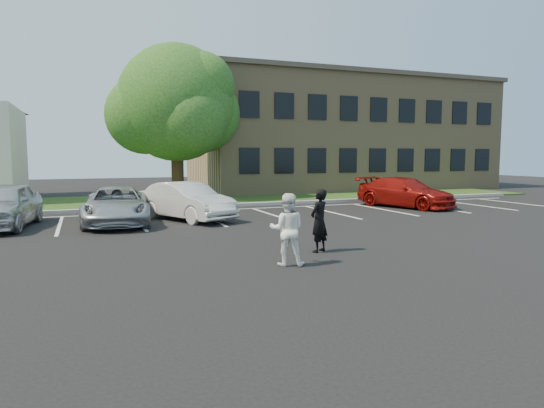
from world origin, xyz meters
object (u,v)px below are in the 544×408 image
Objects in this scene: man_white_shirt at (287,230)px; car_red_compact at (405,192)px; car_white_sedan at (187,201)px; man_black_suit at (319,221)px; car_silver_west at (3,205)px; car_silver_minivan at (117,206)px; tree at (177,106)px; office_building at (341,134)px.

man_white_shirt is 0.34× the size of car_red_compact.
car_white_sedan reaches higher than car_red_compact.
man_black_suit is 1.81m from man_white_shirt.
man_black_suit is 0.36× the size of car_silver_west.
man_white_shirt is at bearing -63.70° from car_silver_minivan.
tree is 13.52m from car_red_compact.
man_black_suit is 0.34× the size of car_silver_minivan.
office_building is 4.94× the size of car_white_sedan.
car_red_compact is (9.58, -8.34, -4.62)m from tree.
car_white_sedan is (-1.99, 7.62, -0.10)m from man_black_suit.
car_red_compact is (10.99, 0.72, -0.02)m from car_white_sedan.
car_red_compact is (17.45, 0.44, -0.08)m from car_silver_west.
man_white_shirt reaches higher than man_black_suit.
car_white_sedan reaches higher than car_silver_minivan.
tree reaches higher than car_silver_west.
man_black_suit is (0.58, -16.68, -4.51)m from tree.
car_red_compact is at bearing -41.04° from tree.
tree reaches higher than man_black_suit.
tree is at bearing 56.15° from car_white_sedan.
man_white_shirt is 0.37× the size of car_white_sedan.
car_silver_west is 6.47m from car_white_sedan.
man_white_shirt is 0.36× the size of car_silver_west.
man_black_suit is at bearing -117.34° from man_white_shirt.
office_building is 4.46× the size of car_red_compact.
man_black_suit reaches higher than car_white_sedan.
car_red_compact is (10.41, 9.47, -0.12)m from man_white_shirt.
car_silver_minivan is (-4.06, -9.30, -4.66)m from tree.
tree is at bearing -159.43° from office_building.
man_white_shirt is 14.07m from car_red_compact.
man_black_suit is at bearing -52.34° from car_silver_minivan.
tree is 1.75× the size of car_red_compact.
car_silver_west is at bearing 162.26° from car_red_compact.
man_black_suit is at bearing -156.36° from car_red_compact.
man_black_suit is 0.99× the size of man_white_shirt.
man_white_shirt is (-1.41, -1.13, 0.00)m from man_black_suit.
office_building is 25.72m from car_silver_west.
office_building reaches higher than man_black_suit.
man_white_shirt is 11.45m from car_silver_west.
car_silver_minivan is (-3.24, 8.52, -0.15)m from man_white_shirt.
car_red_compact reaches higher than car_silver_minivan.
office_building is 20.86m from car_white_sedan.
car_white_sedan is at bearing 10.48° from car_silver_minivan.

